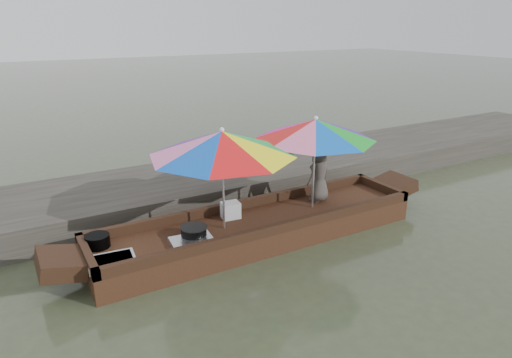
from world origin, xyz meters
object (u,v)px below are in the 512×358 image
charcoal_grill (194,233)px  umbrella_stern (314,163)px  cooking_pot (97,241)px  tray_scallop (192,241)px  boat_hull (259,230)px  umbrella_bow (223,180)px  supply_bag (231,210)px  vendor (319,174)px  tray_crayfish (112,262)px

charcoal_grill → umbrella_stern: size_ratio=0.19×
cooking_pot → tray_scallop: (1.18, -0.54, -0.06)m
boat_hull → cooking_pot: (-2.40, 0.32, 0.26)m
tray_scallop → umbrella_bow: size_ratio=0.27×
cooking_pot → umbrella_bow: (1.79, -0.32, 0.69)m
supply_bag → vendor: vendor is taller
vendor → umbrella_stern: umbrella_stern is taller
charcoal_grill → vendor: size_ratio=0.38×
tray_scallop → supply_bag: 1.01m
tray_scallop → tray_crayfish: bearing=-177.1°
tray_scallop → umbrella_stern: size_ratio=0.30×
boat_hull → vendor: (1.31, 0.20, 0.66)m
charcoal_grill → umbrella_bow: umbrella_bow is taller
tray_crayfish → umbrella_stern: bearing=4.6°
umbrella_bow → supply_bag: bearing=48.6°
umbrella_stern → supply_bag: bearing=168.2°
tray_crayfish → supply_bag: (2.00, 0.56, 0.09)m
boat_hull → supply_bag: 0.55m
charcoal_grill → tray_crayfish: bearing=-171.9°
boat_hull → charcoal_grill: bearing=-174.9°
tray_scallop → umbrella_stern: umbrella_stern is taller
tray_scallop → supply_bag: bearing=30.2°
boat_hull → umbrella_bow: bearing=180.0°
boat_hull → tray_crayfish: (-2.35, -0.27, 0.22)m
cooking_pot → tray_crayfish: 0.60m
supply_bag → umbrella_bow: bearing=-131.4°
boat_hull → cooking_pot: bearing=172.3°
boat_hull → supply_bag: size_ratio=18.96×
cooking_pot → charcoal_grill: bearing=-18.8°
supply_bag → umbrella_stern: size_ratio=0.14×
boat_hull → umbrella_bow: 1.13m
tray_scallop → supply_bag: supply_bag is taller
tray_crayfish → charcoal_grill: bearing=8.1°
supply_bag → umbrella_bow: umbrella_bow is taller
tray_scallop → supply_bag: size_ratio=2.11×
tray_scallop → charcoal_grill: (0.08, 0.11, 0.06)m
tray_crayfish → umbrella_bow: size_ratio=0.27×
charcoal_grill → vendor: vendor is taller
tray_crayfish → umbrella_stern: (3.39, 0.27, 0.73)m
cooking_pot → supply_bag: supply_bag is taller
cooking_pot → tray_crayfish: bearing=-85.2°
supply_bag → vendor: 1.71m
tray_scallop → charcoal_grill: 0.15m
cooking_pot → tray_scallop: 1.30m
tray_crayfish → umbrella_bow: umbrella_bow is taller
boat_hull → charcoal_grill: size_ratio=14.46×
supply_bag → umbrella_stern: 1.56m
charcoal_grill → vendor: 2.51m
tray_scallop → umbrella_bow: umbrella_bow is taller
tray_scallop → umbrella_stern: (2.27, 0.22, 0.74)m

